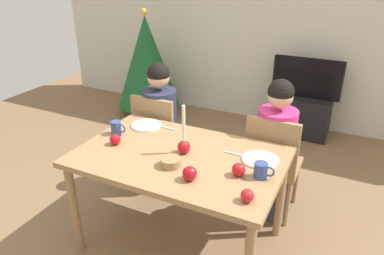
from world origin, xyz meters
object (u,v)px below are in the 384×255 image
(person_left_child, at_px, (160,128))
(mug_left, at_px, (117,128))
(christmas_tree, at_px, (147,61))
(person_right_child, at_px, (274,153))
(plate_right, at_px, (260,160))
(candle_centerpiece, at_px, (184,144))
(chair_right, at_px, (272,161))
(bowl_walnuts, at_px, (171,162))
(apple_far_edge, at_px, (190,173))
(tv_stand, at_px, (302,115))
(apple_near_candle, at_px, (239,170))
(mug_right, at_px, (261,170))
(apple_by_left_plate, at_px, (247,196))
(chair_left, at_px, (159,135))
(dining_table, at_px, (179,165))
(apple_by_right_mug, at_px, (115,139))
(tv, at_px, (307,78))
(plate_left, at_px, (146,125))

(person_left_child, relative_size, mug_left, 9.34)
(person_left_child, xyz_separation_m, christmas_tree, (-1.03, 1.41, 0.16))
(person_right_child, relative_size, plate_right, 4.78)
(christmas_tree, bearing_deg, candle_centerpiece, -51.96)
(chair_right, relative_size, christmas_tree, 0.64)
(bowl_walnuts, height_order, apple_far_edge, apple_far_edge)
(person_right_child, bearing_deg, tv_stand, 91.68)
(person_right_child, relative_size, apple_near_candle, 13.90)
(apple_near_candle, bearing_deg, apple_far_edge, -145.00)
(mug_right, distance_m, bowl_walnuts, 0.57)
(mug_right, height_order, apple_by_left_plate, mug_right)
(person_left_child, distance_m, apple_near_candle, 1.23)
(chair_left, relative_size, person_left_child, 0.77)
(dining_table, bearing_deg, apple_by_left_plate, -27.29)
(chair_left, height_order, apple_near_candle, chair_left)
(chair_left, relative_size, tv_stand, 1.41)
(person_left_child, bearing_deg, tv_stand, 59.20)
(plate_right, bearing_deg, chair_left, 157.20)
(bowl_walnuts, bearing_deg, apple_near_candle, 10.81)
(apple_by_left_plate, relative_size, apple_far_edge, 0.84)
(dining_table, xyz_separation_m, chair_right, (0.51, 0.61, -0.15))
(dining_table, xyz_separation_m, tv_stand, (0.46, 2.30, -0.43))
(bowl_walnuts, relative_size, apple_far_edge, 1.47)
(chair_left, distance_m, person_right_child, 1.04)
(candle_centerpiece, height_order, mug_right, candle_centerpiece)
(bowl_walnuts, xyz_separation_m, apple_by_right_mug, (-0.50, 0.09, 0.01))
(tv, height_order, apple_by_left_plate, tv)
(bowl_walnuts, distance_m, apple_far_edge, 0.20)
(christmas_tree, bearing_deg, dining_table, -52.78)
(chair_left, bearing_deg, tv_stand, 59.69)
(chair_right, xyz_separation_m, bowl_walnuts, (-0.49, -0.76, 0.27))
(candle_centerpiece, bearing_deg, tv, 78.94)
(plate_left, xyz_separation_m, apple_near_candle, (0.90, -0.37, 0.04))
(mug_right, xyz_separation_m, apple_by_left_plate, (-0.00, -0.27, -0.01))
(apple_by_left_plate, distance_m, apple_by_right_mug, 1.08)
(plate_left, relative_size, mug_left, 1.92)
(apple_near_candle, height_order, apple_by_right_mug, apple_near_candle)
(candle_centerpiece, bearing_deg, dining_table, -114.48)
(mug_left, bearing_deg, candle_centerpiece, -4.00)
(candle_centerpiece, xyz_separation_m, apple_by_left_plate, (0.56, -0.33, -0.03))
(tv, bearing_deg, apple_near_candle, -90.31)
(chair_left, height_order, mug_right, chair_left)
(plate_right, height_order, bowl_walnuts, bowl_walnuts)
(apple_near_candle, bearing_deg, dining_table, 171.15)
(tv_stand, xyz_separation_m, tv, (0.00, 0.00, 0.47))
(dining_table, relative_size, apple_far_edge, 15.58)
(chair_left, xyz_separation_m, person_left_child, (0.00, 0.03, 0.06))
(tv, bearing_deg, apple_by_left_plate, -87.46)
(tv_stand, height_order, candle_centerpiece, candle_centerpiece)
(mug_right, relative_size, apple_far_edge, 1.43)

